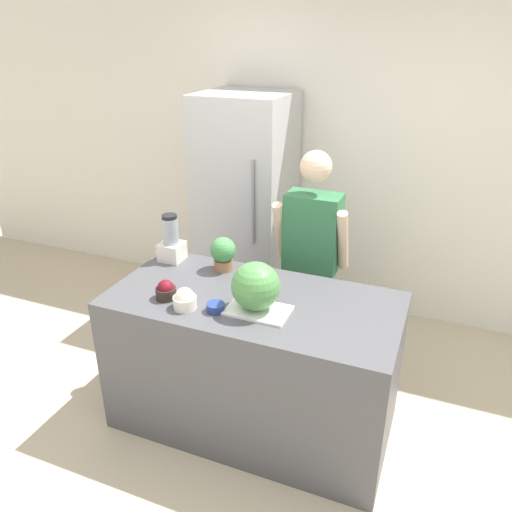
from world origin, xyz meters
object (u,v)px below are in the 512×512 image
(bowl_cherries, at_px, (166,291))
(bowl_cream, at_px, (185,300))
(blender, at_px, (171,242))
(potted_plant, at_px, (223,253))
(watermelon, at_px, (256,286))
(person, at_px, (311,261))
(bowl_small_blue, at_px, (216,307))
(refrigerator, at_px, (246,208))

(bowl_cherries, bearing_deg, bowl_cream, -19.84)
(blender, relative_size, potted_plant, 1.45)
(watermelon, xyz_separation_m, bowl_cherries, (-0.53, -0.07, -0.10))
(person, relative_size, blender, 5.07)
(bowl_cream, bearing_deg, potted_plant, 91.26)
(bowl_small_blue, height_order, potted_plant, potted_plant)
(watermelon, height_order, bowl_cherries, watermelon)
(person, height_order, blender, person)
(refrigerator, bearing_deg, blender, -94.78)
(potted_plant, bearing_deg, person, 46.10)
(refrigerator, height_order, bowl_small_blue, refrigerator)
(person, bearing_deg, bowl_cherries, -122.52)
(potted_plant, bearing_deg, bowl_small_blue, -69.33)
(watermelon, bearing_deg, bowl_cream, -161.09)
(bowl_small_blue, bearing_deg, bowl_cherries, 176.16)
(person, xyz_separation_m, potted_plant, (-0.45, -0.47, 0.19))
(refrigerator, bearing_deg, bowl_small_blue, -72.91)
(bowl_small_blue, relative_size, blender, 0.32)
(person, relative_size, potted_plant, 7.37)
(watermelon, bearing_deg, blender, 152.42)
(bowl_cherries, bearing_deg, potted_plant, 72.83)
(person, relative_size, bowl_cherries, 13.65)
(bowl_cream, relative_size, bowl_small_blue, 1.28)
(watermelon, relative_size, bowl_cherries, 2.28)
(watermelon, bearing_deg, person, 85.41)
(watermelon, xyz_separation_m, bowl_cream, (-0.37, -0.13, -0.10))
(refrigerator, relative_size, bowl_cream, 14.34)
(blender, xyz_separation_m, potted_plant, (0.38, -0.01, -0.01))
(watermelon, height_order, potted_plant, watermelon)
(watermelon, distance_m, potted_plant, 0.55)
(refrigerator, xyz_separation_m, potted_plant, (0.29, -1.06, 0.08))
(bowl_cherries, height_order, potted_plant, potted_plant)
(bowl_cream, height_order, bowl_small_blue, bowl_cream)
(bowl_cream, height_order, blender, blender)
(person, relative_size, bowl_cream, 12.36)
(bowl_cream, xyz_separation_m, blender, (-0.39, 0.53, 0.08))
(bowl_cream, distance_m, potted_plant, 0.52)
(person, xyz_separation_m, blender, (-0.83, -0.46, 0.20))
(bowl_cream, bearing_deg, refrigerator, 100.88)
(person, distance_m, blender, 0.97)
(refrigerator, bearing_deg, potted_plant, -74.60)
(refrigerator, height_order, blender, refrigerator)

